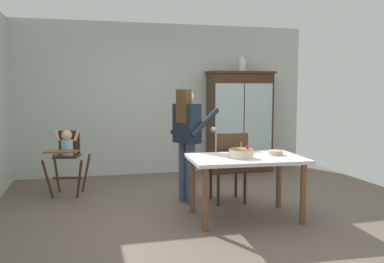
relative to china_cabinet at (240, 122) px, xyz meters
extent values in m
plane|color=#66564C|center=(-1.37, -2.37, -0.93)|extent=(6.24, 6.24, 0.00)
cube|color=beige|center=(-1.37, 0.26, 0.42)|extent=(5.32, 0.06, 2.70)
cube|color=#422819|center=(0.00, 0.00, -0.03)|extent=(1.17, 0.42, 1.82)
cube|color=#422819|center=(0.00, 0.00, 0.90)|extent=(1.23, 0.48, 0.04)
cube|color=silver|center=(-0.28, -0.21, 0.07)|extent=(0.53, 0.01, 1.27)
cube|color=silver|center=(0.28, -0.21, 0.07)|extent=(0.53, 0.01, 1.27)
cube|color=#422819|center=(0.00, 0.00, 0.07)|extent=(1.09, 0.36, 0.02)
cylinder|color=white|center=(0.04, 0.00, 1.03)|extent=(0.13, 0.13, 0.22)
cylinder|color=white|center=(0.04, 0.00, 1.17)|extent=(0.07, 0.07, 0.05)
cylinder|color=#422819|center=(-3.30, -1.18, -0.65)|extent=(0.16, 0.12, 0.56)
cylinder|color=#422819|center=(-2.87, -1.27, -0.65)|extent=(0.12, 0.16, 0.56)
cylinder|color=#422819|center=(-3.21, -0.75, -0.65)|extent=(0.12, 0.16, 0.56)
cylinder|color=#422819|center=(-2.78, -0.84, -0.65)|extent=(0.16, 0.12, 0.56)
cube|color=#422819|center=(-3.04, -1.01, -0.68)|extent=(0.42, 0.13, 0.02)
cube|color=#422819|center=(-3.04, -1.01, -0.36)|extent=(0.40, 0.40, 0.02)
cube|color=#422819|center=(-3.01, -0.86, -0.18)|extent=(0.31, 0.09, 0.34)
cube|color=brown|center=(-3.10, -1.27, -0.25)|extent=(0.48, 0.33, 0.02)
cylinder|color=#9EBCD1|center=(-3.04, -0.99, -0.24)|extent=(0.17, 0.17, 0.22)
sphere|color=beige|center=(-3.04, -0.99, -0.06)|extent=(0.15, 0.15, 0.15)
cylinder|color=beige|center=(-3.17, -0.96, -0.07)|extent=(0.10, 0.06, 0.17)
cylinder|color=beige|center=(-2.90, -1.02, -0.07)|extent=(0.10, 0.06, 0.17)
cylinder|color=#3D4C6B|center=(-1.42, -1.92, -0.52)|extent=(0.11, 0.11, 0.82)
cylinder|color=#3D4C6B|center=(-1.50, -1.77, -0.52)|extent=(0.11, 0.11, 0.82)
cube|color=#19232D|center=(-1.46, -1.85, 0.15)|extent=(0.35, 0.41, 0.52)
cube|color=white|center=(-1.37, -1.80, 0.15)|extent=(0.04, 0.06, 0.49)
sphere|color=beige|center=(-1.46, -1.85, 0.50)|extent=(0.19, 0.19, 0.19)
cube|color=brown|center=(-1.51, -1.88, 0.38)|extent=(0.18, 0.22, 0.44)
cylinder|color=#19232D|center=(-1.25, -1.96, 0.16)|extent=(0.47, 0.29, 0.37)
sphere|color=beige|center=(-1.10, -1.89, 0.05)|extent=(0.08, 0.08, 0.08)
cylinder|color=#19232D|center=(-1.43, -1.61, 0.16)|extent=(0.47, 0.29, 0.37)
sphere|color=beige|center=(-1.29, -1.53, 0.05)|extent=(0.08, 0.08, 0.08)
cube|color=silver|center=(-0.95, -2.67, -0.21)|extent=(1.36, 0.93, 0.04)
cylinder|color=brown|center=(-1.54, -2.98, -0.58)|extent=(0.07, 0.07, 0.70)
cylinder|color=brown|center=(-0.40, -3.04, -0.58)|extent=(0.07, 0.07, 0.70)
cylinder|color=brown|center=(-1.50, -2.30, -0.58)|extent=(0.07, 0.07, 0.70)
cylinder|color=brown|center=(-0.36, -2.36, -0.58)|extent=(0.07, 0.07, 0.70)
cylinder|color=beige|center=(-1.03, -2.73, -0.14)|extent=(0.28, 0.28, 0.10)
cylinder|color=#935B3D|center=(-1.03, -2.73, -0.09)|extent=(0.27, 0.27, 0.01)
cylinder|color=#F2E5CC|center=(-1.03, -2.73, -0.06)|extent=(0.01, 0.01, 0.06)
cone|color=yellow|center=(-1.03, -2.73, -0.01)|extent=(0.02, 0.02, 0.02)
sphere|color=red|center=(-0.97, -2.76, -0.07)|extent=(0.04, 0.04, 0.04)
cylinder|color=#C6AD93|center=(-0.55, -2.63, -0.17)|extent=(0.18, 0.18, 0.05)
cylinder|color=#422819|center=(-0.72, -1.74, -0.71)|extent=(0.04, 0.04, 0.45)
cylinder|color=#422819|center=(-1.09, -1.73, -0.71)|extent=(0.04, 0.04, 0.45)
cylinder|color=#422819|center=(-0.73, -2.11, -0.71)|extent=(0.04, 0.04, 0.45)
cylinder|color=#422819|center=(-1.10, -2.10, -0.71)|extent=(0.04, 0.04, 0.45)
cube|color=brown|center=(-0.91, -1.92, -0.47)|extent=(0.45, 0.45, 0.03)
cube|color=#422819|center=(-0.92, -2.12, -0.21)|extent=(0.42, 0.05, 0.48)
cylinder|color=#422819|center=(-0.73, -2.13, -0.21)|extent=(0.03, 0.03, 0.48)
cylinder|color=#422819|center=(-1.11, -2.12, -0.21)|extent=(0.03, 0.03, 0.48)
camera|label=1|loc=(-2.77, -7.17, 0.60)|focal=38.72mm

